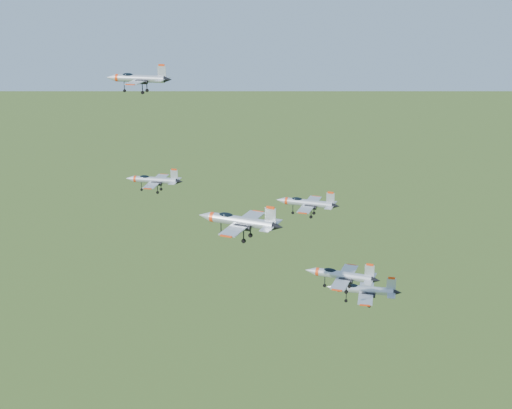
# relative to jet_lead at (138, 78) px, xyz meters

# --- Properties ---
(jet_lead) EXTENTS (12.74, 10.56, 3.41)m
(jet_lead) POSITION_rel_jet_lead_xyz_m (0.00, 0.00, 0.00)
(jet_lead) COLOR #AEB3BB
(jet_left_high) EXTENTS (10.51, 8.69, 2.81)m
(jet_left_high) POSITION_rel_jet_lead_xyz_m (5.09, -10.91, -15.88)
(jet_left_high) COLOR #AEB3BB
(jet_right_high) EXTENTS (12.92, 10.98, 3.51)m
(jet_right_high) POSITION_rel_jet_lead_xyz_m (23.64, -33.54, -14.38)
(jet_right_high) COLOR #AEB3BB
(jet_left_low) EXTENTS (11.50, 9.67, 3.09)m
(jet_left_low) POSITION_rel_jet_lead_xyz_m (31.74, -8.35, -19.80)
(jet_left_low) COLOR #AEB3BB
(jet_right_low) EXTENTS (11.77, 9.92, 3.17)m
(jet_right_low) POSITION_rel_jet_lead_xyz_m (38.23, -25.84, -25.34)
(jet_right_low) COLOR #AEB3BB
(jet_trail) EXTENTS (12.60, 10.41, 3.37)m
(jet_trail) POSITION_rel_jet_lead_xyz_m (41.94, -16.94, -31.80)
(jet_trail) COLOR #AEB3BB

